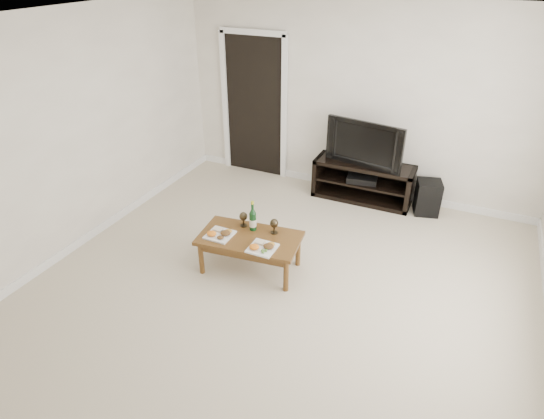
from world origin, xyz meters
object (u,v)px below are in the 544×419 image
at_px(media_console, 363,181).
at_px(subwoofer, 428,197).
at_px(television, 367,142).
at_px(coffee_table, 250,253).

relative_size(media_console, subwoofer, 2.95).
bearing_deg(television, media_console, 0.00).
height_order(media_console, subwoofer, media_console).
bearing_deg(coffee_table, subwoofer, 53.16).
xyz_separation_m(media_console, television, (0.00, 0.00, 0.58)).
distance_m(television, coffee_table, 2.30).
bearing_deg(television, coffee_table, -98.17).
bearing_deg(media_console, television, 0.00).
bearing_deg(television, subwoofer, 8.79).
relative_size(television, subwoofer, 2.33).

